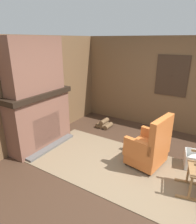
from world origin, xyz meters
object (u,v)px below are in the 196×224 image
armchair (149,148)px  storage_case (47,86)px  oil_lamp_vase (26,88)px  decorative_plate_on_mantel (35,86)px  firewood_stack (104,124)px

armchair → storage_case: (-2.39, -0.17, 0.95)m
oil_lamp_vase → decorative_plate_on_mantel: 0.26m
decorative_plate_on_mantel → storage_case: bearing=86.3°
armchair → decorative_plate_on_mantel: bearing=21.2°
armchair → firewood_stack: armchair is taller
firewood_stack → storage_case: bearing=-121.7°
storage_case → decorative_plate_on_mantel: size_ratio=0.99×
firewood_stack → decorative_plate_on_mantel: decorative_plate_on_mantel is taller
oil_lamp_vase → storage_case: bearing=90.0°
firewood_stack → storage_case: storage_case is taller
armchair → decorative_plate_on_mantel: 2.66m
armchair → firewood_stack: 1.97m
armchair → oil_lamp_vase: bearing=27.2°
firewood_stack → oil_lamp_vase: oil_lamp_vase is taller
armchair → storage_case: size_ratio=4.34×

